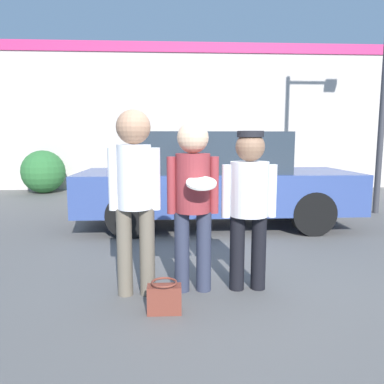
# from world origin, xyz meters

# --- Properties ---
(ground_plane) EXTENTS (56.00, 56.00, 0.00)m
(ground_plane) POSITION_xyz_m (0.00, 0.00, 0.00)
(ground_plane) COLOR #5B5956
(storefront_building) EXTENTS (24.00, 0.22, 4.38)m
(storefront_building) POSITION_xyz_m (0.00, 7.71, 2.22)
(storefront_building) COLOR beige
(storefront_building) RESTS_ON ground
(person_left) EXTENTS (0.49, 0.32, 1.80)m
(person_left) POSITION_xyz_m (-0.94, -0.38, 1.08)
(person_left) COLOR #665B4C
(person_left) RESTS_ON ground
(person_middle_with_frisbee) EXTENTS (0.51, 0.56, 1.69)m
(person_middle_with_frisbee) POSITION_xyz_m (-0.38, -0.32, 1.01)
(person_middle_with_frisbee) COLOR #2D3347
(person_middle_with_frisbee) RESTS_ON ground
(person_right) EXTENTS (0.55, 0.38, 1.61)m
(person_right) POSITION_xyz_m (0.18, -0.30, 0.97)
(person_right) COLOR black
(person_right) RESTS_ON ground
(parked_car_near) EXTENTS (4.72, 1.82, 1.65)m
(parked_car_near) POSITION_xyz_m (0.17, 2.60, 0.82)
(parked_car_near) COLOR #334784
(parked_car_near) RESTS_ON ground
(shrub) EXTENTS (1.22, 1.22, 1.22)m
(shrub) POSITION_xyz_m (-4.25, 6.91, 0.61)
(shrub) COLOR #2D6B33
(shrub) RESTS_ON ground
(handbag) EXTENTS (0.30, 0.23, 0.29)m
(handbag) POSITION_xyz_m (-0.66, -0.80, 0.14)
(handbag) COLOR brown
(handbag) RESTS_ON ground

